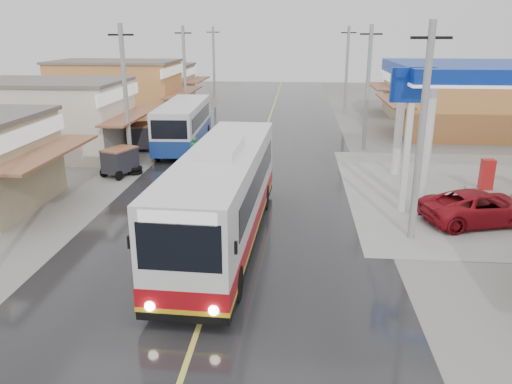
% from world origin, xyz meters
% --- Properties ---
extents(ground, '(120.00, 120.00, 0.00)m').
position_xyz_m(ground, '(0.00, 0.00, 0.00)').
color(ground, slate).
rests_on(ground, ground).
extents(road, '(12.00, 90.00, 0.02)m').
position_xyz_m(road, '(0.00, 15.00, 0.01)').
color(road, black).
rests_on(road, ground).
extents(centre_line, '(0.15, 90.00, 0.01)m').
position_xyz_m(centre_line, '(0.00, 15.00, 0.02)').
color(centre_line, '#D8CC4C').
rests_on(centre_line, road).
extents(shopfronts_left, '(11.00, 44.00, 5.20)m').
position_xyz_m(shopfronts_left, '(-13.00, 18.00, 0.00)').
color(shopfronts_left, tan).
rests_on(shopfronts_left, ground).
extents(shopfronts_right, '(11.00, 44.00, 4.80)m').
position_xyz_m(shopfronts_right, '(15.00, 12.00, 0.00)').
color(shopfronts_right, silver).
rests_on(shopfronts_right, ground).
extents(utility_poles_left, '(1.60, 50.00, 8.00)m').
position_xyz_m(utility_poles_left, '(-7.00, 16.00, 0.00)').
color(utility_poles_left, gray).
rests_on(utility_poles_left, ground).
extents(utility_poles_right, '(1.60, 36.00, 8.00)m').
position_xyz_m(utility_poles_right, '(7.00, 15.00, 0.00)').
color(utility_poles_right, gray).
rests_on(utility_poles_right, ground).
extents(coach_bus, '(3.18, 12.28, 3.80)m').
position_xyz_m(coach_bus, '(-0.12, -0.93, 1.84)').
color(coach_bus, silver).
rests_on(coach_bus, road).
extents(second_bus, '(2.85, 9.23, 3.03)m').
position_xyz_m(second_bus, '(-5.07, 14.37, 1.63)').
color(second_bus, silver).
rests_on(second_bus, road).
extents(jeepney, '(5.38, 3.52, 1.38)m').
position_xyz_m(jeepney, '(10.16, 1.86, 0.69)').
color(jeepney, maroon).
rests_on(jeepney, ground).
extents(cyclist, '(0.81, 1.82, 1.90)m').
position_xyz_m(cyclist, '(-3.27, 9.23, 0.62)').
color(cyclist, black).
rests_on(cyclist, ground).
extents(tricycle_near, '(1.88, 2.32, 1.54)m').
position_xyz_m(tricycle_near, '(-7.10, 7.53, 0.88)').
color(tricycle_near, '#26262D').
rests_on(tricycle_near, ground).
extents(tricycle_far, '(2.09, 2.47, 1.79)m').
position_xyz_m(tricycle_far, '(-7.82, 13.42, 1.02)').
color(tricycle_far, '#26262D').
rests_on(tricycle_far, ground).
extents(tyre_stack, '(0.84, 0.84, 0.43)m').
position_xyz_m(tyre_stack, '(-6.43, 7.89, 0.22)').
color(tyre_stack, black).
rests_on(tyre_stack, ground).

